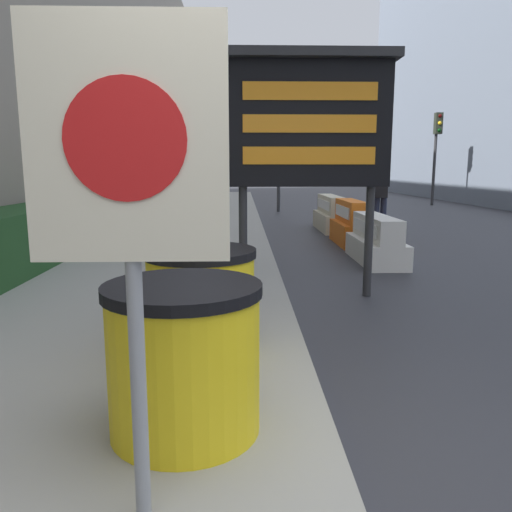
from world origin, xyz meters
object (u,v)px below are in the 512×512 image
object	(u,v)px
barrel_drum_foreground	(184,358)
jersey_barrier_white	(376,242)
message_board	(308,123)
traffic_light_far_side	(437,139)
pedestrian_worker	(381,189)
warning_sign	(128,178)
jersey_barrier_cream	(331,215)
traffic_cone_mid	(331,210)
traffic_light_near_curb	(279,116)
traffic_cone_near	(370,232)
jersey_barrier_orange_near	(351,225)
barrel_drum_middle	(201,302)

from	to	relation	value
barrel_drum_foreground	jersey_barrier_white	size ratio (longest dim) A/B	0.45
message_board	traffic_light_far_side	distance (m)	16.46
jersey_barrier_white	pedestrian_worker	distance (m)	3.52
warning_sign	jersey_barrier_cream	xyz separation A→B (m)	(2.59, 10.52, -1.11)
traffic_cone_mid	traffic_light_near_curb	distance (m)	4.62
barrel_drum_foreground	pedestrian_worker	size ratio (longest dim) A/B	0.46
traffic_cone_mid	pedestrian_worker	xyz separation A→B (m)	(0.60, -2.98, 0.74)
pedestrian_worker	traffic_cone_near	bearing A→B (deg)	-8.60
warning_sign	pedestrian_worker	size ratio (longest dim) A/B	1.06
barrel_drum_foreground	message_board	size ratio (longest dim) A/B	0.29
jersey_barrier_orange_near	pedestrian_worker	distance (m)	1.79
jersey_barrier_cream	traffic_cone_near	world-z (taller)	jersey_barrier_cream
barrel_drum_middle	jersey_barrier_cream	xyz separation A→B (m)	(2.50, 8.68, -0.16)
message_board	traffic_light_far_side	size ratio (longest dim) A/B	0.75
pedestrian_worker	message_board	bearing A→B (deg)	-12.32
warning_sign	traffic_light_far_side	distance (m)	20.64
traffic_light_near_curb	jersey_barrier_cream	bearing A→B (deg)	-80.40
warning_sign	jersey_barrier_orange_near	bearing A→B (deg)	72.48
barrel_drum_middle	message_board	xyz separation A→B (m)	(1.07, 2.20, 1.49)
barrel_drum_foreground	jersey_barrier_white	distance (m)	6.07
jersey_barrier_orange_near	barrel_drum_middle	bearing A→B (deg)	-111.48
barrel_drum_middle	message_board	bearing A→B (deg)	64.12
jersey_barrier_white	pedestrian_worker	world-z (taller)	pedestrian_worker
jersey_barrier_orange_near	traffic_light_far_side	bearing A→B (deg)	61.56
traffic_cone_mid	traffic_light_far_side	distance (m)	8.63
traffic_cone_near	traffic_light_near_curb	world-z (taller)	traffic_light_near_curb
barrel_drum_foreground	jersey_barrier_cream	bearing A→B (deg)	75.66
message_board	traffic_cone_mid	xyz separation A→B (m)	(1.79, 8.50, -1.71)
barrel_drum_foreground	barrel_drum_middle	world-z (taller)	same
traffic_light_far_side	message_board	bearing A→B (deg)	-115.94
barrel_drum_middle	traffic_cone_near	world-z (taller)	barrel_drum_middle
traffic_cone_mid	traffic_light_near_curb	xyz separation A→B (m)	(-1.26, 3.30, 2.97)
barrel_drum_middle	traffic_cone_mid	xyz separation A→B (m)	(2.86, 10.70, -0.22)
jersey_barrier_white	jersey_barrier_orange_near	bearing A→B (deg)	90.00
jersey_barrier_white	traffic_cone_mid	bearing A→B (deg)	86.75
warning_sign	pedestrian_worker	world-z (taller)	warning_sign
barrel_drum_middle	message_board	size ratio (longest dim) A/B	0.29
traffic_cone_near	traffic_light_near_curb	bearing A→B (deg)	97.29
warning_sign	pedestrian_worker	distance (m)	10.21
barrel_drum_foreground	jersey_barrier_orange_near	xyz separation A→B (m)	(2.50, 7.48, -0.15)
barrel_drum_middle	jersey_barrier_white	distance (m)	5.08
message_board	traffic_cone_near	xyz separation A→B (m)	(1.62, 3.35, -1.69)
barrel_drum_middle	warning_sign	size ratio (longest dim) A/B	0.43
jersey_barrier_white	jersey_barrier_cream	distance (m)	4.27
warning_sign	traffic_cone_mid	world-z (taller)	warning_sign
jersey_barrier_white	traffic_cone_near	world-z (taller)	jersey_barrier_white
barrel_drum_middle	jersey_barrier_cream	distance (m)	9.03
barrel_drum_foreground	warning_sign	distance (m)	1.20
pedestrian_worker	jersey_barrier_white	bearing A→B (deg)	-5.03
jersey_barrier_white	pedestrian_worker	bearing A→B (deg)	73.81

